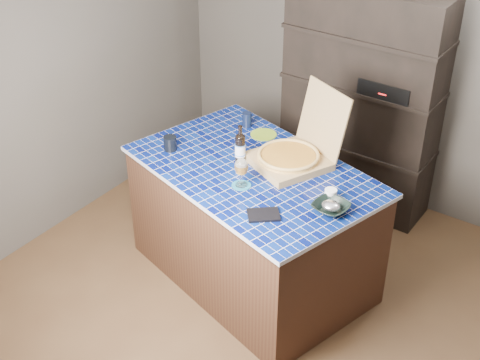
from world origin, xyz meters
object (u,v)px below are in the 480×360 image
Objects in this scene: bowl at (331,208)px; wine_glass at (241,167)px; mead_bottle at (240,148)px; dvd_case at (263,215)px; pizza_box at (292,154)px; kitchen_island at (253,224)px.

wine_glass is at bearing -172.67° from bowl.
mead_bottle is at bearing 167.96° from bowl.
pizza_box is at bearing 155.32° from dvd_case.
bowl reaches higher than dvd_case.
mead_bottle is at bearing -176.93° from kitchen_island.
bowl is at bearing 7.33° from wine_glass.
pizza_box is at bearing 144.35° from bowl.
wine_glass is at bearing -61.62° from kitchen_island.
mead_bottle reaches higher than wine_glass.
kitchen_island is 0.80m from bowl.
bowl is (0.47, -0.34, -0.04)m from pizza_box.
kitchen_island is 0.69m from dvd_case.
wine_glass is at bearing -163.85° from dvd_case.
mead_bottle is 1.27× the size of bowl.
wine_glass is at bearing -53.63° from mead_bottle.
bowl is (0.77, -0.16, -0.08)m from mead_bottle.
mead_bottle is 0.30m from wine_glass.
kitchen_island is 8.75× the size of bowl.
wine_glass is 0.60m from bowl.
bowl is at bearing -11.19° from pizza_box.
mead_bottle is (-0.13, 0.03, 0.55)m from kitchen_island.
pizza_box is 3.50× the size of wine_glass.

